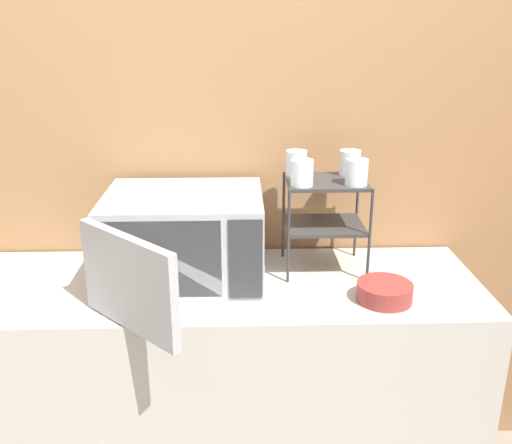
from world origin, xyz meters
The scene contains 9 objects.
wall_back centered at (0.00, 0.64, 1.30)m, with size 8.00×0.06×2.60m.
counter centered at (0.00, 0.30, 0.46)m, with size 1.84×0.60×0.93m.
microwave centered at (-0.11, 0.34, 1.08)m, with size 0.56×0.74×0.30m.
dish_rack centered at (0.39, 0.41, 1.17)m, with size 0.29×0.24×0.34m.
glass_front_left centered at (0.30, 0.35, 1.31)m, with size 0.08×0.08×0.09m.
glass_back_right centered at (0.48, 0.49, 1.31)m, with size 0.08×0.08×0.09m.
glass_front_right centered at (0.48, 0.35, 1.31)m, with size 0.08×0.08×0.09m.
glass_back_left centered at (0.29, 0.49, 1.31)m, with size 0.08×0.08×0.09m.
bowl centered at (0.55, 0.15, 0.96)m, with size 0.18×0.18×0.06m.
Camera 1 is at (0.08, -1.50, 1.79)m, focal length 40.00 mm.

